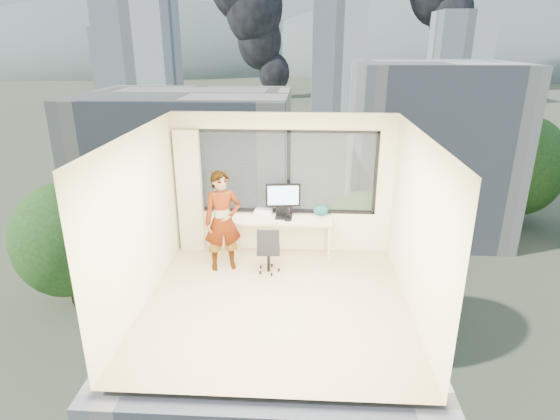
# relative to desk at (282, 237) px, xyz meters

# --- Properties ---
(floor) EXTENTS (4.00, 4.00, 0.01)m
(floor) POSITION_rel_desk_xyz_m (0.00, -1.66, -0.38)
(floor) COLOR #CEBC86
(floor) RESTS_ON ground
(ceiling) EXTENTS (4.00, 4.00, 0.01)m
(ceiling) POSITION_rel_desk_xyz_m (0.00, -1.66, 2.23)
(ceiling) COLOR white
(ceiling) RESTS_ON ground
(wall_front) EXTENTS (4.00, 0.01, 2.60)m
(wall_front) POSITION_rel_desk_xyz_m (0.00, -3.66, 0.93)
(wall_front) COLOR #F0E9B9
(wall_front) RESTS_ON ground
(wall_left) EXTENTS (0.01, 4.00, 2.60)m
(wall_left) POSITION_rel_desk_xyz_m (-2.00, -1.66, 0.93)
(wall_left) COLOR #F0E9B9
(wall_left) RESTS_ON ground
(wall_right) EXTENTS (0.01, 4.00, 2.60)m
(wall_right) POSITION_rel_desk_xyz_m (2.00, -1.66, 0.93)
(wall_right) COLOR #F0E9B9
(wall_right) RESTS_ON ground
(window_wall) EXTENTS (3.30, 0.16, 1.55)m
(window_wall) POSITION_rel_desk_xyz_m (0.05, 0.34, 1.15)
(window_wall) COLOR black
(window_wall) RESTS_ON ground
(curtain) EXTENTS (0.45, 0.14, 2.30)m
(curtain) POSITION_rel_desk_xyz_m (-1.72, 0.22, 0.77)
(curtain) COLOR beige
(curtain) RESTS_ON floor
(desk) EXTENTS (1.80, 0.60, 0.75)m
(desk) POSITION_rel_desk_xyz_m (0.00, 0.00, 0.00)
(desk) COLOR beige
(desk) RESTS_ON floor
(chair) EXTENTS (0.46, 0.46, 0.87)m
(chair) POSITION_rel_desk_xyz_m (-0.20, -0.63, 0.06)
(chair) COLOR black
(chair) RESTS_ON floor
(person) EXTENTS (0.74, 0.60, 1.75)m
(person) POSITION_rel_desk_xyz_m (-0.99, -0.53, 0.50)
(person) COLOR #2D2D33
(person) RESTS_ON floor
(monitor) EXTENTS (0.64, 0.20, 0.63)m
(monitor) POSITION_rel_desk_xyz_m (0.01, 0.12, 0.69)
(monitor) COLOR black
(monitor) RESTS_ON desk
(game_console) EXTENTS (0.34, 0.30, 0.08)m
(game_console) POSITION_rel_desk_xyz_m (-0.36, 0.21, 0.41)
(game_console) COLOR white
(game_console) RESTS_ON desk
(laptop) EXTENTS (0.31, 0.33, 0.20)m
(laptop) POSITION_rel_desk_xyz_m (0.03, 0.02, 0.47)
(laptop) COLOR black
(laptop) RESTS_ON desk
(cellphone) EXTENTS (0.13, 0.08, 0.01)m
(cellphone) POSITION_rel_desk_xyz_m (0.11, -0.13, 0.38)
(cellphone) COLOR black
(cellphone) RESTS_ON desk
(pen_cup) EXTENTS (0.07, 0.07, 0.09)m
(pen_cup) POSITION_rel_desk_xyz_m (0.13, -0.02, 0.42)
(pen_cup) COLOR black
(pen_cup) RESTS_ON desk
(handbag) EXTENTS (0.29, 0.21, 0.20)m
(handbag) POSITION_rel_desk_xyz_m (0.70, 0.18, 0.48)
(handbag) COLOR #0C474D
(handbag) RESTS_ON desk
(exterior_ground) EXTENTS (400.00, 400.00, 0.04)m
(exterior_ground) POSITION_rel_desk_xyz_m (0.00, 118.34, -14.38)
(exterior_ground) COLOR #515B3D
(exterior_ground) RESTS_ON ground
(near_bldg_a) EXTENTS (16.00, 12.00, 14.00)m
(near_bldg_a) POSITION_rel_desk_xyz_m (-9.00, 28.34, -7.38)
(near_bldg_a) COLOR beige
(near_bldg_a) RESTS_ON exterior_ground
(near_bldg_b) EXTENTS (14.00, 13.00, 16.00)m
(near_bldg_b) POSITION_rel_desk_xyz_m (12.00, 36.34, -6.38)
(near_bldg_b) COLOR silver
(near_bldg_b) RESTS_ON exterior_ground
(far_tower_a) EXTENTS (14.00, 14.00, 28.00)m
(far_tower_a) POSITION_rel_desk_xyz_m (-35.00, 93.34, -0.38)
(far_tower_a) COLOR silver
(far_tower_a) RESTS_ON exterior_ground
(far_tower_b) EXTENTS (13.00, 13.00, 30.00)m
(far_tower_b) POSITION_rel_desk_xyz_m (8.00, 118.34, 0.62)
(far_tower_b) COLOR silver
(far_tower_b) RESTS_ON exterior_ground
(far_tower_c) EXTENTS (15.00, 15.00, 26.00)m
(far_tower_c) POSITION_rel_desk_xyz_m (45.00, 138.34, -1.38)
(far_tower_c) COLOR silver
(far_tower_c) RESTS_ON exterior_ground
(far_tower_d) EXTENTS (16.00, 14.00, 22.00)m
(far_tower_d) POSITION_rel_desk_xyz_m (-60.00, 148.34, -3.38)
(far_tower_d) COLOR silver
(far_tower_d) RESTS_ON exterior_ground
(hill_a) EXTENTS (288.00, 216.00, 90.00)m
(hill_a) POSITION_rel_desk_xyz_m (-120.00, 318.34, -14.38)
(hill_a) COLOR slate
(hill_a) RESTS_ON exterior_ground
(hill_b) EXTENTS (300.00, 220.00, 96.00)m
(hill_b) POSITION_rel_desk_xyz_m (100.00, 318.34, -14.38)
(hill_b) COLOR slate
(hill_b) RESTS_ON exterior_ground
(tree_a) EXTENTS (7.00, 7.00, 8.00)m
(tree_a) POSITION_rel_desk_xyz_m (-16.00, 20.34, -10.38)
(tree_a) COLOR #244A18
(tree_a) RESTS_ON exterior_ground
(tree_b) EXTENTS (7.60, 7.60, 9.00)m
(tree_b) POSITION_rel_desk_xyz_m (4.00, 16.34, -9.88)
(tree_b) COLOR #244A18
(tree_b) RESTS_ON exterior_ground
(tree_c) EXTENTS (8.40, 8.40, 10.00)m
(tree_c) POSITION_rel_desk_xyz_m (22.00, 38.34, -9.38)
(tree_c) COLOR #244A18
(tree_c) RESTS_ON exterior_ground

